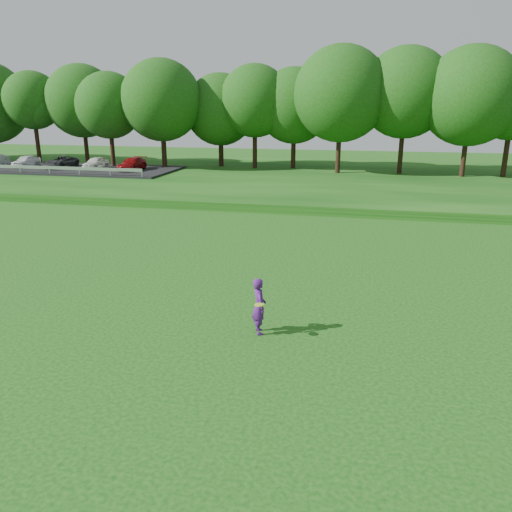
# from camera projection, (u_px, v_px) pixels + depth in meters

# --- Properties ---
(ground) EXTENTS (140.00, 140.00, 0.00)m
(ground) POSITION_uv_depth(u_px,v_px,m) (131.00, 336.00, 15.64)
(ground) COLOR #0E450D
(ground) RESTS_ON ground
(berm) EXTENTS (130.00, 30.00, 0.60)m
(berm) POSITION_uv_depth(u_px,v_px,m) (293.00, 178.00, 47.31)
(berm) COLOR #0E450D
(berm) RESTS_ON ground
(walking_path) EXTENTS (130.00, 1.60, 0.04)m
(walking_path) POSITION_uv_depth(u_px,v_px,m) (263.00, 210.00, 34.31)
(walking_path) COLOR gray
(walking_path) RESTS_ON ground
(treeline) EXTENTS (104.00, 7.00, 15.00)m
(treeline) POSITION_uv_depth(u_px,v_px,m) (301.00, 93.00, 48.79)
(treeline) COLOR #1C410F
(treeline) RESTS_ON berm
(parking_lot) EXTENTS (24.00, 9.00, 1.38)m
(parking_lot) POSITION_uv_depth(u_px,v_px,m) (62.00, 166.00, 50.97)
(parking_lot) COLOR black
(parking_lot) RESTS_ON berm
(woman) EXTENTS (0.67, 0.99, 1.82)m
(woman) POSITION_uv_depth(u_px,v_px,m) (259.00, 306.00, 15.60)
(woman) COLOR #511A75
(woman) RESTS_ON ground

